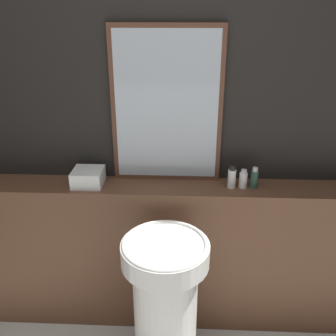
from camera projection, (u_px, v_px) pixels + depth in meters
name	position (u px, v px, depth m)	size (l,w,h in m)	color
wall_back	(156.00, 127.00, 2.12)	(8.00, 0.06, 2.50)	black
vanity_counter	(156.00, 255.00, 2.30)	(2.99, 0.23, 0.95)	brown
pedestal_sink	(165.00, 305.00, 1.92)	(0.43, 0.43, 0.86)	white
mirror	(167.00, 107.00, 2.02)	(0.61, 0.03, 0.86)	#563323
towel_stack	(88.00, 177.00, 2.11)	(0.17, 0.17, 0.09)	white
shampoo_bottle	(232.00, 178.00, 2.07)	(0.04, 0.04, 0.13)	white
conditioner_bottle	(243.00, 179.00, 2.07)	(0.04, 0.04, 0.11)	white
lotion_bottle	(254.00, 178.00, 2.06)	(0.04, 0.04, 0.12)	#2D4C3D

